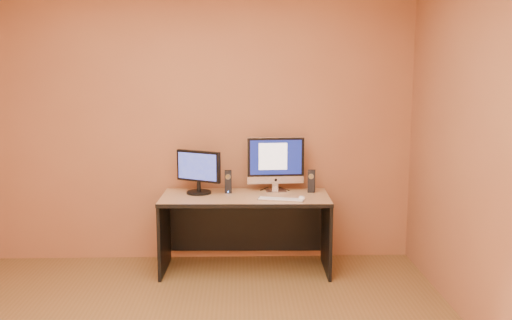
{
  "coord_description": "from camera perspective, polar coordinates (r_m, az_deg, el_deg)",
  "views": [
    {
      "loc": [
        0.37,
        -3.34,
        1.83
      ],
      "look_at": [
        0.51,
        1.52,
        1.03
      ],
      "focal_mm": 40.0,
      "sensor_mm": 36.0,
      "label": 1
    }
  ],
  "objects": [
    {
      "name": "speaker_right",
      "position": [
        5.24,
        5.57,
        -2.12
      ],
      "size": [
        0.08,
        0.08,
        0.21
      ],
      "primitive_type": null,
      "rotation": [
        0.0,
        0.0,
        -0.22
      ],
      "color": "black",
      "rests_on": "desk"
    },
    {
      "name": "speaker_left",
      "position": [
        5.2,
        -2.8,
        -2.18
      ],
      "size": [
        0.06,
        0.07,
        0.21
      ],
      "primitive_type": null,
      "rotation": [
        0.0,
        0.0,
        0.0
      ],
      "color": "black",
      "rests_on": "desk"
    },
    {
      "name": "imac",
      "position": [
        5.23,
        2.01,
        -0.4
      ],
      "size": [
        0.54,
        0.23,
        0.51
      ],
      "primitive_type": null,
      "rotation": [
        0.0,
        0.0,
        0.07
      ],
      "color": "#B3B2B7",
      "rests_on": "desk"
    },
    {
      "name": "keyboard",
      "position": [
        4.92,
        2.52,
        -3.96
      ],
      "size": [
        0.42,
        0.2,
        0.02
      ],
      "primitive_type": "cube",
      "rotation": [
        0.0,
        0.0,
        -0.23
      ],
      "color": "#B2B3B7",
      "rests_on": "desk"
    },
    {
      "name": "desk",
      "position": [
        5.17,
        -1.08,
        -7.35
      ],
      "size": [
        1.51,
        0.69,
        0.69
      ],
      "primitive_type": null,
      "rotation": [
        0.0,
        0.0,
        -0.03
      ],
      "color": "tan",
      "rests_on": "ground"
    },
    {
      "name": "cable_b",
      "position": [
        5.37,
        0.85,
        -2.89
      ],
      "size": [
        0.09,
        0.15,
        0.01
      ],
      "primitive_type": "cylinder",
      "rotation": [
        1.57,
        0.0,
        -0.51
      ],
      "color": "black",
      "rests_on": "desk"
    },
    {
      "name": "walls",
      "position": [
        3.4,
        -7.92,
        0.29
      ],
      "size": [
        4.0,
        4.0,
        2.6
      ],
      "primitive_type": null,
      "color": "#965E3C",
      "rests_on": "ground"
    },
    {
      "name": "second_monitor",
      "position": [
        5.17,
        -5.76,
        -1.23
      ],
      "size": [
        0.5,
        0.41,
        0.39
      ],
      "primitive_type": null,
      "rotation": [
        0.0,
        0.0,
        -0.49
      ],
      "color": "black",
      "rests_on": "desk"
    },
    {
      "name": "mouse",
      "position": [
        4.96,
        4.61,
        -3.78
      ],
      "size": [
        0.06,
        0.1,
        0.03
      ],
      "primitive_type": "ellipsoid",
      "rotation": [
        0.0,
        0.0,
        0.11
      ],
      "color": "white",
      "rests_on": "desk"
    },
    {
      "name": "cable_a",
      "position": [
        5.38,
        2.75,
        -2.87
      ],
      "size": [
        0.1,
        0.18,
        0.01
      ],
      "primitive_type": "cylinder",
      "rotation": [
        1.57,
        0.0,
        0.5
      ],
      "color": "black",
      "rests_on": "desk"
    }
  ]
}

